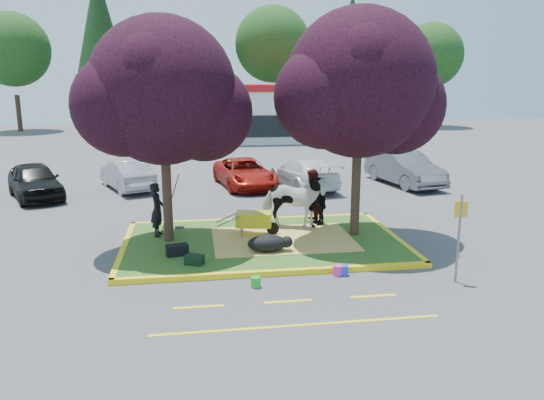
{
  "coord_description": "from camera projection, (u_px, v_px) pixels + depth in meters",
  "views": [
    {
      "loc": [
        -2.02,
        -15.13,
        4.92
      ],
      "look_at": [
        0.34,
        0.5,
        1.26
      ],
      "focal_mm": 35.0,
      "sensor_mm": 36.0,
      "label": 1
    }
  ],
  "objects": [
    {
      "name": "curb_near",
      "position": [
        277.0,
        273.0,
        13.48
      ],
      "size": [
        8.3,
        0.16,
        0.15
      ],
      "primitive_type": "cube",
      "color": "yellow",
      "rests_on": "ground"
    },
    {
      "name": "wheelbarrow",
      "position": [
        254.0,
        220.0,
        16.32
      ],
      "size": [
        1.95,
        0.83,
        0.73
      ],
      "rotation": [
        0.0,
        0.0,
        -0.18
      ],
      "color": "black",
      "rests_on": "median_island"
    },
    {
      "name": "tree_purple_left",
      "position": [
        163.0,
        98.0,
        14.96
      ],
      "size": [
        5.06,
        4.2,
        6.51
      ],
      "color": "black",
      "rests_on": "median_island"
    },
    {
      "name": "fire_lane_stripe_b",
      "position": [
        288.0,
        301.0,
        11.93
      ],
      "size": [
        1.1,
        0.12,
        0.01
      ],
      "primitive_type": "cube",
      "color": "yellow",
      "rests_on": "ground"
    },
    {
      "name": "bucket_pink",
      "position": [
        338.0,
        270.0,
        13.48
      ],
      "size": [
        0.27,
        0.27,
        0.27
      ],
      "primitive_type": "cylinder",
      "rotation": [
        0.0,
        0.0,
        0.11
      ],
      "color": "#D83093",
      "rests_on": "ground"
    },
    {
      "name": "bucket_blue",
      "position": [
        344.0,
        270.0,
        13.5
      ],
      "size": [
        0.25,
        0.25,
        0.26
      ],
      "primitive_type": "cylinder",
      "rotation": [
        0.0,
        0.0,
        -0.04
      ],
      "color": "blue",
      "rests_on": "ground"
    },
    {
      "name": "gear_bag_dark",
      "position": [
        177.0,
        250.0,
        14.55
      ],
      "size": [
        0.65,
        0.44,
        0.3
      ],
      "primitive_type": "cube",
      "rotation": [
        0.0,
        0.0,
        0.21
      ],
      "color": "black",
      "rests_on": "median_island"
    },
    {
      "name": "curb_right",
      "position": [
        392.0,
        237.0,
        16.56
      ],
      "size": [
        0.16,
        5.3,
        0.15
      ],
      "primitive_type": "cube",
      "color": "yellow",
      "rests_on": "ground"
    },
    {
      "name": "gear_bag_green",
      "position": [
        194.0,
        260.0,
        13.84
      ],
      "size": [
        0.55,
        0.46,
        0.25
      ],
      "primitive_type": "cube",
      "rotation": [
        0.0,
        0.0,
        -0.43
      ],
      "color": "black",
      "rests_on": "median_island"
    },
    {
      "name": "cow",
      "position": [
        293.0,
        202.0,
        16.95
      ],
      "size": [
        2.32,
        1.61,
        1.79
      ],
      "primitive_type": "imported",
      "rotation": [
        0.0,
        0.0,
        1.24
      ],
      "color": "silver",
      "rests_on": "median_island"
    },
    {
      "name": "car_white",
      "position": [
        304.0,
        173.0,
        24.14
      ],
      "size": [
        2.85,
        5.05,
        1.38
      ],
      "primitive_type": "imported",
      "rotation": [
        0.0,
        0.0,
        3.34
      ],
      "color": "white",
      "rests_on": "ground"
    },
    {
      "name": "straw_bedding",
      "position": [
        283.0,
        239.0,
        16.03
      ],
      "size": [
        4.2,
        3.0,
        0.01
      ],
      "primitive_type": "cube",
      "color": "#E4C15E",
      "rests_on": "median_island"
    },
    {
      "name": "visitor_b",
      "position": [
        320.0,
        205.0,
        17.5
      ],
      "size": [
        0.45,
        0.84,
        1.35
      ],
      "primitive_type": "imported",
      "rotation": [
        0.0,
        0.0,
        -1.41
      ],
      "color": "black",
      "rests_on": "median_island"
    },
    {
      "name": "car_black",
      "position": [
        35.0,
        181.0,
        22.03
      ],
      "size": [
        3.4,
        4.66,
        1.47
      ],
      "primitive_type": "imported",
      "rotation": [
        0.0,
        0.0,
        0.43
      ],
      "color": "black",
      "rests_on": "ground"
    },
    {
      "name": "car_grey",
      "position": [
        404.0,
        168.0,
        24.77
      ],
      "size": [
        2.5,
        5.0,
        1.58
      ],
      "primitive_type": "imported",
      "rotation": [
        0.0,
        0.0,
        0.18
      ],
      "color": "#55565C",
      "rests_on": "ground"
    },
    {
      "name": "visitor_a",
      "position": [
        312.0,
        196.0,
        17.74
      ],
      "size": [
        0.81,
        0.97,
        1.8
      ],
      "primitive_type": "imported",
      "rotation": [
        0.0,
        0.0,
        -1.72
      ],
      "color": "#401312",
      "rests_on": "median_island"
    },
    {
      "name": "calf",
      "position": [
        267.0,
        243.0,
        14.84
      ],
      "size": [
        1.27,
        0.98,
        0.49
      ],
      "primitive_type": "ellipsoid",
      "rotation": [
        0.0,
        0.0,
        0.35
      ],
      "color": "black",
      "rests_on": "median_island"
    },
    {
      "name": "treeline",
      "position": [
        223.0,
        48.0,
        50.65
      ],
      "size": [
        46.58,
        7.8,
        14.63
      ],
      "color": "black",
      "rests_on": "ground"
    },
    {
      "name": "fire_lane_stripe_a",
      "position": [
        199.0,
        307.0,
        11.64
      ],
      "size": [
        1.1,
        0.12,
        0.01
      ],
      "primitive_type": "cube",
      "color": "yellow",
      "rests_on": "ground"
    },
    {
      "name": "tree_purple_right",
      "position": [
        360.0,
        90.0,
        15.55
      ],
      "size": [
        5.3,
        4.4,
        6.82
      ],
      "color": "black",
      "rests_on": "median_island"
    },
    {
      "name": "retail_building",
      "position": [
        241.0,
        112.0,
        42.72
      ],
      "size": [
        20.4,
        8.4,
        4.4
      ],
      "color": "silver",
      "rests_on": "ground"
    },
    {
      "name": "fire_lane_stripe_c",
      "position": [
        373.0,
        296.0,
        12.22
      ],
      "size": [
        1.1,
        0.12,
        0.01
      ],
      "primitive_type": "cube",
      "color": "yellow",
      "rests_on": "ground"
    },
    {
      "name": "curb_far",
      "position": [
        253.0,
        220.0,
        18.45
      ],
      "size": [
        8.3,
        0.16,
        0.15
      ],
      "primitive_type": "cube",
      "color": "yellow",
      "rests_on": "ground"
    },
    {
      "name": "curb_left",
      "position": [
        124.0,
        249.0,
        15.37
      ],
      "size": [
        0.16,
        5.3,
        0.15
      ],
      "primitive_type": "cube",
      "color": "yellow",
      "rests_on": "ground"
    },
    {
      "name": "median_island",
      "position": [
        263.0,
        242.0,
        15.96
      ],
      "size": [
        8.0,
        5.0,
        0.15
      ],
      "primitive_type": "cube",
      "color": "#2C5219",
      "rests_on": "ground"
    },
    {
      "name": "handler",
      "position": [
        157.0,
        210.0,
        16.23
      ],
      "size": [
        0.46,
        0.64,
        1.65
      ],
      "primitive_type": "imported",
      "rotation": [
        0.0,
        0.0,
        1.46
      ],
      "color": "black",
      "rests_on": "median_island"
    },
    {
      "name": "sign_post",
      "position": [
        459.0,
        230.0,
        12.79
      ],
      "size": [
        0.31,
        0.1,
        2.2
      ],
      "rotation": [
        0.0,
        0.0,
        -0.22
      ],
      "color": "slate",
      "rests_on": "ground"
    },
    {
      "name": "fire_lane_long",
      "position": [
        299.0,
        325.0,
        10.78
      ],
      "size": [
        6.0,
        0.1,
        0.01
      ],
      "primitive_type": "cube",
      "color": "yellow",
      "rests_on": "ground"
    },
    {
      "name": "ground",
      "position": [
        263.0,
        245.0,
        15.98
      ],
      "size": [
        90.0,
        90.0,
        0.0
      ],
      "primitive_type": "plane",
      "color": "#424244",
      "rests_on": "ground"
    },
    {
      "name": "car_red",
      "position": [
        244.0,
        173.0,
        24.36
      ],
      "size": [
        2.89,
        4.94,
        1.29
      ],
      "primitive_type": "imported",
      "rotation": [
        0.0,
        0.0,
        0.17
      ],
      "color": "#A2160D",
      "rests_on": "ground"
    },
    {
      "name": "car_silver",
      "position": [
        127.0,
        175.0,
        23.77
      ],
      "size": [
        2.94,
        4.35,
        1.36
      ],
      "primitive_type": "imported",
      "rotation": [
        0.0,
        0.0,
        3.54
      ],
      "color": "gray",
      "rests_on": "ground"
    },
    {
      "name": "bucket_green",
      "position": [
        256.0,
        282.0,
        12.73
      ],
      "size": [
        0.32,
        0.32,
        0.26
      ],
      "primitive_type": "cylinder",
      "rotation": [
        0.0,
        0.0,
        -0.41
      ],
      "color": "green",
      "rests_on": "ground"
    }
  ]
}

